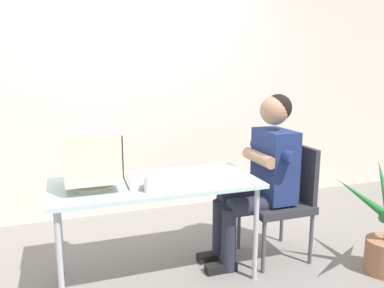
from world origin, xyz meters
The scene contains 8 objects.
ground_plane centered at (0.00, 0.00, 0.00)m, with size 12.00×12.00×0.00m, color gray.
wall_back centered at (0.30, 1.40, 1.50)m, with size 8.00×0.10×3.00m, color beige.
desk centered at (0.00, 0.00, 0.67)m, with size 1.44×0.65×0.73m.
crt_monitor centered at (-0.43, 0.00, 0.95)m, with size 0.36×0.40×0.39m.
keyboard centered at (-0.12, 0.03, 0.75)m, with size 0.18×0.42×0.03m.
office_chair centered at (1.04, 0.00, 0.51)m, with size 0.48×0.48×0.91m.
person_seated centered at (0.85, 0.00, 0.73)m, with size 0.71×0.58×1.32m.
desk_mug centered at (-0.09, -0.22, 0.78)m, with size 0.07×0.08×0.11m.
Camera 1 is at (-0.59, -2.50, 1.52)m, focal length 35.55 mm.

